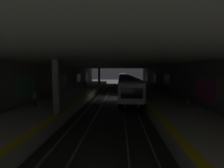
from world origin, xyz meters
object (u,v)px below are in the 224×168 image
object	(u,v)px
pillar_far	(99,76)
person_walking_mid	(85,83)
metro_train	(124,81)
bench_left_near	(166,90)
bench_right_near	(48,94)
suitcase_rolling	(55,97)
backpack_on_floor	(141,87)
person_standing_far	(156,86)
trash_bin	(188,103)
bench_right_mid	(85,83)
person_waiting_near	(35,98)
pillar_near	(56,87)
bench_left_mid	(152,84)

from	to	relation	value
pillar_far	person_walking_mid	xyz separation A→B (m)	(-4.29, 2.66, -1.46)
metro_train	bench_left_near	size ratio (longest dim) A/B	32.90
person_walking_mid	bench_right_near	bearing A→B (deg)	174.38
suitcase_rolling	backpack_on_floor	distance (m)	18.51
person_walking_mid	person_standing_far	distance (m)	16.32
backpack_on_floor	trash_bin	xyz separation A→B (m)	(-16.92, -2.40, 0.23)
bench_right_mid	person_standing_far	distance (m)	21.02
trash_bin	person_waiting_near	bearing A→B (deg)	92.04
pillar_near	backpack_on_floor	xyz separation A→B (m)	(19.90, -9.75, -2.08)
pillar_near	suitcase_rolling	bearing A→B (deg)	24.09
metro_train	trash_bin	size ratio (longest dim) A/B	65.80
pillar_far	bench_left_near	xyz separation A→B (m)	(-13.82, -12.88, -1.75)
backpack_on_floor	trash_bin	bearing A→B (deg)	-171.93
bench_left_near	backpack_on_floor	xyz separation A→B (m)	(6.72, 3.13, -0.32)
pillar_near	bench_right_mid	distance (m)	29.13
bench_left_mid	bench_right_near	xyz separation A→B (m)	(-17.14, 17.07, 0.00)
bench_left_mid	bench_right_mid	bearing A→B (deg)	75.45
bench_right_near	bench_left_mid	bearing A→B (deg)	-44.88
bench_right_near	person_standing_far	distance (m)	17.84
pillar_far	bench_left_near	bearing A→B (deg)	-137.01
metro_train	person_waiting_near	world-z (taller)	metro_train
bench_left_mid	trash_bin	bearing A→B (deg)	178.03
bench_right_mid	person_waiting_near	distance (m)	26.36
pillar_near	bench_right_mid	world-z (taller)	pillar_near
pillar_near	trash_bin	xyz separation A→B (m)	(2.98, -12.15, -1.85)
pillar_far	person_walking_mid	bearing A→B (deg)	148.22
person_waiting_near	bench_left_mid	bearing A→B (deg)	-36.38
bench_right_near	person_waiting_near	size ratio (longest dim) A/B	1.04
metro_train	bench_right_near	world-z (taller)	metro_train
pillar_near	person_waiting_near	xyz separation A→B (m)	(2.43, 3.26, -1.39)
pillar_far	pillar_near	bearing A→B (deg)	180.00
backpack_on_floor	trash_bin	world-z (taller)	trash_bin
bench_left_mid	person_walking_mid	bearing A→B (deg)	96.02
backpack_on_floor	suitcase_rolling	bearing A→B (deg)	137.16
pillar_near	bench_right_near	world-z (taller)	pillar_near
bench_left_mid	bench_right_mid	xyz separation A→B (m)	(4.43, 17.07, 0.00)
pillar_near	person_standing_far	size ratio (longest dim) A/B	2.63
metro_train	trash_bin	bearing A→B (deg)	-168.65
suitcase_rolling	bench_left_mid	bearing A→B (deg)	-41.11
backpack_on_floor	person_waiting_near	bearing A→B (deg)	143.32
pillar_far	suitcase_rolling	world-z (taller)	pillar_far
pillar_far	person_waiting_near	size ratio (longest dim) A/B	2.79
bench_left_mid	backpack_on_floor	xyz separation A→B (m)	(-4.44, 3.13, -0.32)
bench_right_mid	backpack_on_floor	world-z (taller)	bench_right_mid
bench_right_mid	person_walking_mid	size ratio (longest dim) A/B	1.11
pillar_far	person_standing_far	xyz separation A→B (m)	(-11.87, -11.80, -1.33)
backpack_on_floor	bench_right_near	bearing A→B (deg)	132.34
bench_right_mid	bench_left_mid	bearing A→B (deg)	-104.55
bench_left_near	suitcase_rolling	bearing A→B (deg)	113.54
backpack_on_floor	person_walking_mid	bearing A→B (deg)	77.27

